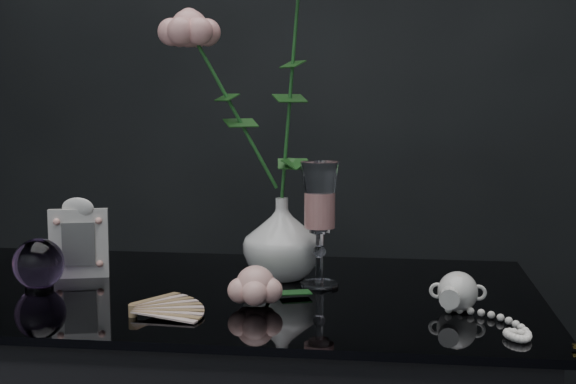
% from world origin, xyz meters
% --- Properties ---
extents(vase, '(0.14, 0.14, 0.14)m').
position_xyz_m(vase, '(0.10, 0.14, 0.83)').
color(vase, white).
rests_on(vase, table).
extents(wine_glass, '(0.08, 0.08, 0.21)m').
position_xyz_m(wine_glass, '(0.17, 0.09, 0.87)').
color(wine_glass, white).
rests_on(wine_glass, table).
extents(picture_frame, '(0.12, 0.11, 0.14)m').
position_xyz_m(picture_frame, '(-0.25, 0.10, 0.83)').
color(picture_frame, silver).
rests_on(picture_frame, table).
extents(paperweight, '(0.10, 0.10, 0.08)m').
position_xyz_m(paperweight, '(-0.29, 0.02, 0.80)').
color(paperweight, '#976DB1').
rests_on(paperweight, table).
extents(paper_fan, '(0.23, 0.20, 0.02)m').
position_xyz_m(paper_fan, '(-0.08, -0.13, 0.77)').
color(paper_fan, beige).
rests_on(paper_fan, table).
extents(loose_rose, '(0.17, 0.20, 0.06)m').
position_xyz_m(loose_rose, '(0.08, -0.04, 0.79)').
color(loose_rose, '#FFAFA4').
rests_on(loose_rose, table).
extents(pearl_jar, '(0.22, 0.23, 0.06)m').
position_xyz_m(pearl_jar, '(0.39, -0.03, 0.79)').
color(pearl_jar, silver).
rests_on(pearl_jar, table).
extents(roses, '(0.27, 0.12, 0.46)m').
position_xyz_m(roses, '(0.06, 0.13, 1.10)').
color(roses, pink).
rests_on(roses, vase).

